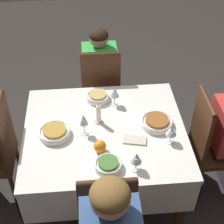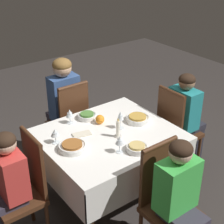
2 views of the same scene
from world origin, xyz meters
name	(u,v)px [view 2 (image 2 of 2)]	position (x,y,z in m)	size (l,w,h in m)	color
ground_plane	(109,197)	(0.00, 0.00, 0.00)	(8.00, 8.00, 0.00)	#332D2B
dining_table	(109,144)	(0.00, 0.00, 0.62)	(1.15, 1.01, 0.72)	white
chair_north	(70,120)	(0.03, 0.73, 0.52)	(0.36, 0.36, 0.97)	#472816
chair_east	(175,128)	(0.80, -0.05, 0.52)	(0.36, 0.36, 0.97)	#472816
chair_south	(165,198)	(-0.01, -0.73, 0.52)	(0.36, 0.36, 0.97)	#472816
chair_west	(25,187)	(-0.80, 0.01, 0.52)	(0.36, 0.36, 0.97)	#472816
person_adult_denim	(62,103)	(0.03, 0.88, 0.67)	(0.30, 0.34, 1.18)	#383342
person_child_teal	(187,117)	(0.95, -0.05, 0.59)	(0.33, 0.30, 1.09)	#282833
person_child_green	(182,203)	(-0.01, -0.89, 0.59)	(0.30, 0.33, 1.07)	#383342
person_child_red	(5,190)	(-0.96, 0.01, 0.57)	(0.33, 0.30, 1.05)	#383342
bowl_north	(87,116)	(0.00, 0.35, 0.75)	(0.18, 0.18, 0.06)	white
wine_glass_north	(70,114)	(-0.17, 0.37, 0.82)	(0.07, 0.07, 0.14)	white
bowl_east	(138,118)	(0.35, 0.03, 0.75)	(0.22, 0.22, 0.06)	white
wine_glass_east	(120,116)	(0.14, 0.02, 0.84)	(0.07, 0.07, 0.17)	white
bowl_south	(137,148)	(0.03, -0.34, 0.75)	(0.18, 0.18, 0.06)	white
wine_glass_south	(120,141)	(-0.10, -0.28, 0.83)	(0.07, 0.07, 0.15)	white
bowl_west	(72,146)	(-0.38, -0.02, 0.75)	(0.23, 0.23, 0.06)	white
wine_glass_west	(55,133)	(-0.44, 0.15, 0.82)	(0.07, 0.07, 0.13)	white
candle_centerpiece	(118,130)	(0.04, -0.08, 0.79)	(0.06, 0.06, 0.18)	beige
orange_fruit	(100,119)	(0.04, 0.20, 0.77)	(0.08, 0.08, 0.08)	orange
napkin_red_folded	(82,134)	(-0.20, 0.13, 0.73)	(0.17, 0.11, 0.01)	beige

